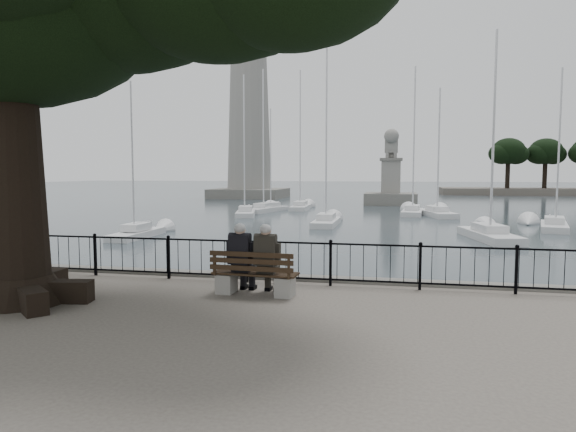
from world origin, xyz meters
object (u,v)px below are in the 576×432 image
(bench, at_px, (255,279))
(person_right, at_px, (268,262))
(lighthouse, at_px, (249,108))
(lion_monument, at_px, (391,186))
(person_left, at_px, (242,261))

(bench, distance_m, person_right, 0.46)
(lighthouse, height_order, lion_monument, lighthouse)
(person_right, height_order, lighthouse, lighthouse)
(person_left, relative_size, lion_monument, 0.18)
(person_right, distance_m, lighthouse, 64.15)
(person_right, bearing_deg, lion_monument, 87.40)
(lion_monument, bearing_deg, lighthouse, 148.90)
(bench, xyz_separation_m, person_left, (-0.30, 0.12, 0.37))
(person_left, height_order, lighthouse, lighthouse)
(bench, xyz_separation_m, person_right, (0.27, 0.09, 0.37))
(lion_monument, bearing_deg, bench, -92.91)
(person_right, distance_m, lion_monument, 48.62)
(lighthouse, bearing_deg, bench, -73.90)
(person_left, bearing_deg, lion_monument, 86.72)
(person_right, bearing_deg, lighthouse, 106.36)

